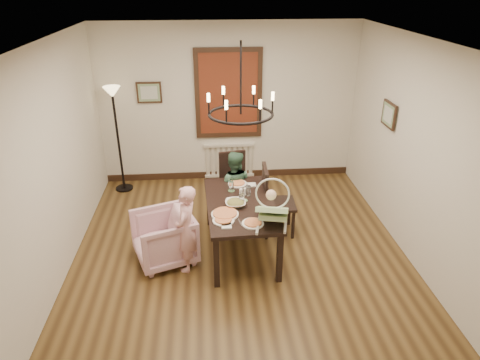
{
  "coord_description": "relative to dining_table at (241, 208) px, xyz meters",
  "views": [
    {
      "loc": [
        -0.41,
        -4.81,
        3.46
      ],
      "look_at": [
        0.01,
        0.17,
        1.05
      ],
      "focal_mm": 32.0,
      "sensor_mm": 36.0,
      "label": 1
    }
  ],
  "objects": [
    {
      "name": "room_shell",
      "position": [
        -0.01,
        0.25,
        0.74
      ],
      "size": [
        4.51,
        5.0,
        2.81
      ],
      "color": "brown",
      "rests_on": "ground"
    },
    {
      "name": "dining_table",
      "position": [
        0.0,
        0.0,
        0.0
      ],
      "size": [
        0.96,
        1.62,
        0.74
      ],
      "rotation": [
        0.0,
        0.0,
        0.04
      ],
      "color": "black",
      "rests_on": "room_shell"
    },
    {
      "name": "chair_far",
      "position": [
        0.01,
        1.08,
        -0.17
      ],
      "size": [
        0.5,
        0.5,
        0.97
      ],
      "primitive_type": null,
      "rotation": [
        0.0,
        0.0,
        0.19
      ],
      "color": "black",
      "rests_on": "room_shell"
    },
    {
      "name": "chair_right",
      "position": [
        0.59,
        0.42,
        -0.13
      ],
      "size": [
        0.48,
        0.48,
        1.05
      ],
      "primitive_type": null,
      "rotation": [
        0.0,
        0.0,
        1.54
      ],
      "color": "black",
      "rests_on": "room_shell"
    },
    {
      "name": "armchair",
      "position": [
        -1.03,
        -0.14,
        -0.32
      ],
      "size": [
        0.96,
        0.95,
        0.68
      ],
      "primitive_type": "imported",
      "rotation": [
        0.0,
        0.0,
        -1.22
      ],
      "color": "beige",
      "rests_on": "room_shell"
    },
    {
      "name": "elderly_woman",
      "position": [
        -0.71,
        -0.34,
        -0.17
      ],
      "size": [
        0.32,
        0.4,
        0.97
      ],
      "primitive_type": "imported",
      "rotation": [
        0.0,
        0.0,
        -1.83
      ],
      "color": "#E9A4A8",
      "rests_on": "room_shell"
    },
    {
      "name": "seated_man",
      "position": [
        -0.04,
        0.79,
        -0.18
      ],
      "size": [
        0.51,
        0.43,
        0.95
      ],
      "primitive_type": "imported",
      "rotation": [
        0.0,
        0.0,
        2.99
      ],
      "color": "#3A6148",
      "rests_on": "room_shell"
    },
    {
      "name": "baby_bouncer",
      "position": [
        0.34,
        -0.53,
        0.28
      ],
      "size": [
        0.55,
        0.68,
        0.39
      ],
      "primitive_type": null,
      "rotation": [
        0.0,
        0.0,
        -0.21
      ],
      "color": "#AFD492",
      "rests_on": "dining_table"
    },
    {
      "name": "salad_bowl",
      "position": [
        -0.07,
        -0.08,
        0.12
      ],
      "size": [
        0.32,
        0.32,
        0.08
      ],
      "primitive_type": "imported",
      "color": "white",
      "rests_on": "dining_table"
    },
    {
      "name": "pizza_platter",
      "position": [
        -0.22,
        -0.31,
        0.1
      ],
      "size": [
        0.35,
        0.35,
        0.04
      ],
      "primitive_type": "cylinder",
      "color": "tan",
      "rests_on": "dining_table"
    },
    {
      "name": "drinking_glass",
      "position": [
        0.01,
        -0.04,
        0.16
      ],
      "size": [
        0.07,
        0.07,
        0.15
      ],
      "primitive_type": "cylinder",
      "color": "silver",
      "rests_on": "dining_table"
    },
    {
      "name": "window_blinds",
      "position": [
        -0.01,
        2.34,
        0.94
      ],
      "size": [
        1.0,
        0.03,
        1.4
      ],
      "primitive_type": "cube",
      "color": "maroon",
      "rests_on": "room_shell"
    },
    {
      "name": "radiator",
      "position": [
        -0.01,
        2.36,
        -0.31
      ],
      "size": [
        0.92,
        0.12,
        0.62
      ],
      "primitive_type": null,
      "color": "silver",
      "rests_on": "room_shell"
    },
    {
      "name": "picture_back",
      "position": [
        -1.36,
        2.35,
        0.99
      ],
      "size": [
        0.42,
        0.03,
        0.36
      ],
      "primitive_type": "cube",
      "color": "black",
      "rests_on": "room_shell"
    },
    {
      "name": "picture_right",
      "position": [
        2.2,
        0.78,
        0.99
      ],
      "size": [
        0.03,
        0.42,
        0.36
      ],
      "primitive_type": "cube",
      "rotation": [
        0.0,
        0.0,
        1.57
      ],
      "color": "black",
      "rests_on": "room_shell"
    },
    {
      "name": "floor_lamp",
      "position": [
        -1.91,
        2.03,
        0.24
      ],
      "size": [
        0.3,
        0.3,
        1.8
      ],
      "primitive_type": null,
      "color": "black",
      "rests_on": "room_shell"
    },
    {
      "name": "chandelier",
      "position": [
        0.0,
        0.0,
        1.29
      ],
      "size": [
        0.8,
        0.8,
        0.04
      ],
      "primitive_type": "torus",
      "color": "black",
      "rests_on": "room_shell"
    }
  ]
}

